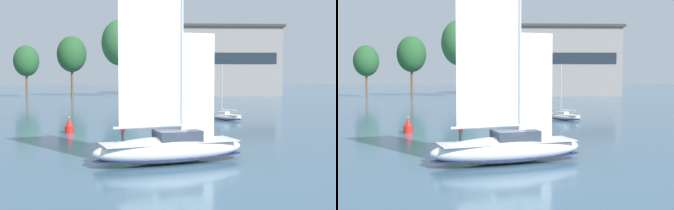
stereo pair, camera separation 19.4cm
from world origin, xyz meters
TOP-DOWN VIEW (x-y plane):
  - ground_plane at (0.00, 0.00)m, footprint 400.00×400.00m
  - waterfront_building at (17.90, 97.93)m, footprint 36.34×17.22m
  - tree_shore_left at (-32.46, 89.01)m, footprint 6.58×6.58m
  - tree_shore_center at (-21.38, 93.29)m, footprint 7.89×7.89m
  - tree_shore_right at (-8.13, 89.90)m, footprint 9.89×9.89m
  - sailboat_main at (0.02, 0.01)m, footprint 12.32×6.79m
  - sailboat_moored_near_marina at (9.32, 30.26)m, footprint 5.13×5.16m
  - sailboat_moored_mid_channel at (-0.14, 72.89)m, footprint 3.88×6.10m
  - channel_buoy at (-10.20, 17.38)m, footprint 1.02×1.02m

SIDE VIEW (x-z plane):
  - ground_plane at x=0.00m, z-range 0.00..0.00m
  - sailboat_moored_near_marina at x=9.32m, z-range -3.38..4.45m
  - sailboat_moored_mid_channel at x=-0.14m, z-range -3.53..4.64m
  - channel_buoy at x=-10.20m, z-range -0.20..1.66m
  - sailboat_main at x=0.02m, z-range -6.90..9.41m
  - tree_shore_left at x=-32.46m, z-range 2.71..16.25m
  - waterfront_building at x=17.90m, z-range 0.04..19.46m
  - tree_shore_center at x=-21.38m, z-range 3.25..19.50m
  - tree_shore_right at x=-8.13m, z-range 4.07..24.44m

